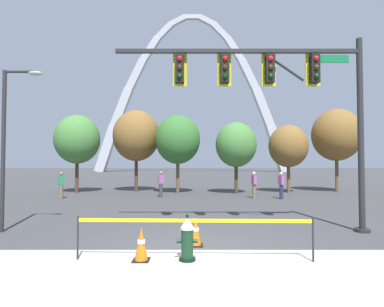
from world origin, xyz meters
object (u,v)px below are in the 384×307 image
Objects in this scene: fire_hydrant at (187,239)px; pedestrian_near_trees at (281,185)px; traffic_cone_mid_sidewalk at (195,232)px; monument_arch at (192,101)px; pedestrian_walking_right at (61,185)px; traffic_cone_by_hydrant at (141,244)px; pedestrian_walking_left at (160,184)px; traffic_signal_gantry at (283,89)px; street_lamp at (9,133)px; pedestrian_standing_center at (254,185)px.

pedestrian_near_trees reaches higher than fire_hydrant.
traffic_cone_mid_sidewalk is 0.46× the size of pedestrian_near_trees.
pedestrian_walking_right is (-7.81, -54.46, -16.21)m from monument_arch.
pedestrian_walking_right is (-6.65, 11.28, 0.46)m from traffic_cone_by_hydrant.
pedestrian_walking_left is at bearing 93.90° from traffic_cone_by_hydrant.
fire_hydrant is 1.36× the size of traffic_cone_by_hydrant.
monument_arch is at bearing 88.98° from traffic_cone_by_hydrant.
monument_arch reaches higher than pedestrian_walking_left.
fire_hydrant is 0.02× the size of monument_arch.
traffic_signal_gantry is (2.75, 1.54, 4.05)m from traffic_cone_mid_sidewalk.
pedestrian_walking_left is at bearing 8.28° from pedestrian_walking_right.
monument_arch is (5.72, 63.02, 13.99)m from street_lamp.
traffic_cone_mid_sidewalk is 6.52m from street_lamp.
pedestrian_walking_left is (-2.02, 10.93, 0.46)m from traffic_cone_mid_sidewalk.
pedestrian_walking_left is at bearing -92.13° from monument_arch.
pedestrian_standing_center is (9.35, 8.72, -2.22)m from street_lamp.
fire_hydrant is 6.68m from street_lamp.
traffic_cone_mid_sidewalk is (1.19, 1.20, 0.00)m from traffic_cone_by_hydrant.
pedestrian_standing_center reaches higher than traffic_cone_by_hydrant.
pedestrian_walking_right is at bearing 120.50° from traffic_cone_by_hydrant.
pedestrian_near_trees is at bearing -11.65° from pedestrian_standing_center.
traffic_signal_gantry is at bearing 29.22° from traffic_cone_mid_sidewalk.
fire_hydrant is 0.20× the size of street_lamp.
traffic_signal_gantry is 14.07m from pedestrian_walking_right.
pedestrian_near_trees is (2.39, 8.40, -3.59)m from traffic_signal_gantry.
traffic_signal_gantry is at bearing -105.91° from pedestrian_near_trees.
pedestrian_near_trees is (10.88, 8.41, -2.22)m from street_lamp.
pedestrian_walking_right is at bearing -179.18° from pedestrian_standing_center.
pedestrian_walking_left is at bearing 173.09° from pedestrian_standing_center.
traffic_signal_gantry reaches higher than traffic_cone_mid_sidewalk.
pedestrian_standing_center is at bearing 71.57° from fire_hydrant.
traffic_cone_by_hydrant and traffic_cone_mid_sidewalk have the same top height.
monument_arch reaches higher than pedestrian_walking_right.
pedestrian_standing_center is (0.86, 8.72, -3.59)m from traffic_signal_gantry.
traffic_cone_mid_sidewalk is 0.46× the size of pedestrian_walking_left.
traffic_signal_gantry is 4.92× the size of pedestrian_walking_left.
traffic_cone_by_hydrant is 0.46× the size of pedestrian_walking_left.
fire_hydrant is 0.62× the size of pedestrian_walking_right.
street_lamp is 12.98m from pedestrian_standing_center.
pedestrian_near_trees is at bearing -0.67° from pedestrian_walking_right.
traffic_cone_mid_sidewalk is at bearing -14.90° from street_lamp.
traffic_cone_mid_sidewalk is 0.46× the size of pedestrian_standing_center.
traffic_cone_by_hydrant is at bearing -91.02° from monument_arch.
pedestrian_walking_left reaches higher than traffic_cone_by_hydrant.
monument_arch is 57.36m from pedestrian_walking_right.
street_lamp is 3.14× the size of pedestrian_standing_center.
traffic_cone_by_hydrant is 0.46× the size of pedestrian_walking_right.
pedestrian_walking_left is at bearing 68.40° from street_lamp.
monument_arch reaches higher than fire_hydrant.
pedestrian_walking_right is (-11.45, -0.16, 0.00)m from pedestrian_standing_center.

